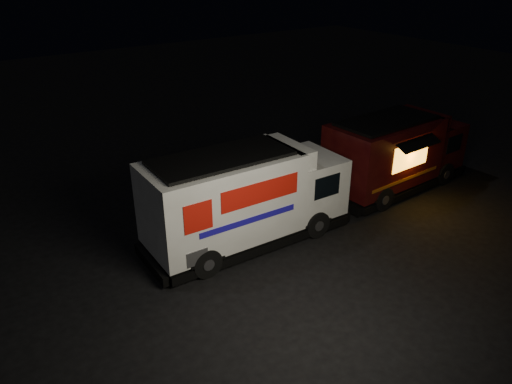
% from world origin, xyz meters
% --- Properties ---
extents(ground, '(80.00, 80.00, 0.00)m').
position_xyz_m(ground, '(0.00, 0.00, 0.00)').
color(ground, black).
rests_on(ground, ground).
extents(white_truck, '(7.38, 2.72, 3.31)m').
position_xyz_m(white_truck, '(-0.26, 1.65, 1.66)').
color(white_truck, white).
rests_on(white_truck, ground).
extents(red_truck, '(6.82, 2.72, 3.13)m').
position_xyz_m(red_truck, '(7.14, 1.69, 1.57)').
color(red_truck, '#3B0C0A').
rests_on(red_truck, ground).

